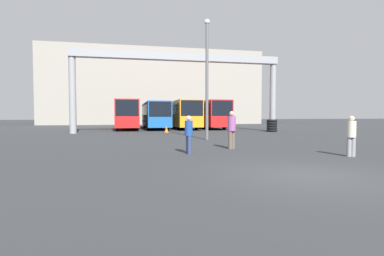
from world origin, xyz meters
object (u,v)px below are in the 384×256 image
Objects in this scene: bus_slot_0 at (127,113)px; pedestrian_near_left at (351,135)px; lamp_post at (207,74)px; pedestrian_near_right at (189,134)px; pedestrian_far_center at (232,129)px; bus_slot_3 at (207,113)px; tire_stack at (272,126)px; bus_slot_2 at (182,113)px; traffic_cone at (166,129)px; bus_slot_1 at (155,114)px.

bus_slot_0 reaches higher than pedestrian_near_left.
pedestrian_near_left is at bearing -71.19° from bus_slot_0.
lamp_post reaches higher than bus_slot_0.
pedestrian_near_right is 0.88× the size of pedestrian_far_center.
bus_slot_3 is 10.04× the size of tire_stack.
bus_slot_2 is at bearing 85.57° from lamp_post.
bus_slot_3 is 7.40× the size of pedestrian_near_left.
pedestrian_near_right is at bearing -93.78° from traffic_cone.
bus_slot_3 is at bearing 74.76° from lamp_post.
lamp_post reaches higher than pedestrian_near_left.
bus_slot_3 is at bearing -1.74° from bus_slot_1.
tire_stack is at bearing -51.11° from bus_slot_2.
bus_slot_0 is at bearing 147.49° from tire_stack.
bus_slot_0 reaches higher than tire_stack.
bus_slot_1 is 22.58m from pedestrian_far_center.
bus_slot_3 is at bearing 1.19° from bus_slot_0.
pedestrian_near_right reaches higher than pedestrian_near_left.
bus_slot_2 is 10.16× the size of tire_stack.
bus_slot_3 reaches higher than pedestrian_far_center.
bus_slot_0 is 27.15m from pedestrian_near_left.
traffic_cone is at bearing -127.36° from bus_slot_3.
bus_slot_0 is at bearing -172.98° from bus_slot_1.
bus_slot_0 is 0.95× the size of bus_slot_2.
bus_slot_2 is at bearing -113.68° from pedestrian_far_center.
pedestrian_far_center is (-1.53, -22.38, -0.90)m from bus_slot_2.
tire_stack is at bearing -5.36° from traffic_cone.
pedestrian_near_left reaches higher than tire_stack.
bus_slot_1 is 6.74× the size of pedestrian_far_center.
pedestrian_near_left is at bearing -107.11° from tire_stack.
tire_stack is at bearing -85.45° from pedestrian_near_left.
bus_slot_0 is 17.58m from lamp_post.
pedestrian_near_left is 0.88× the size of pedestrian_far_center.
traffic_cone is (3.62, -7.91, -1.58)m from bus_slot_0.
bus_slot_3 is 10.33m from traffic_cone.
traffic_cone is (1.03, 15.58, -0.57)m from pedestrian_near_right.
lamp_post is (-4.58, -16.81, 2.46)m from bus_slot_3.
bus_slot_2 is 3.27m from bus_slot_3.
pedestrian_far_center is 6.45m from lamp_post.
bus_slot_3 reaches higher than pedestrian_near_right.
pedestrian_near_right reaches higher than tire_stack.
bus_slot_0 is 23.65m from pedestrian_near_right.
lamp_post is (1.61, -8.70, 4.05)m from traffic_cone.
pedestrian_near_right is 18.50m from tire_stack.
tire_stack is (10.30, -0.97, 0.31)m from traffic_cone.
pedestrian_far_center is 14.28m from traffic_cone.
bus_slot_2 reaches higher than bus_slot_0.
pedestrian_near_right is at bearing -106.95° from bus_slot_3.
bus_slot_0 reaches higher than traffic_cone.
pedestrian_near_right is at bearing 2.08° from pedestrian_near_left.
bus_slot_1 reaches higher than pedestrian_near_right.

